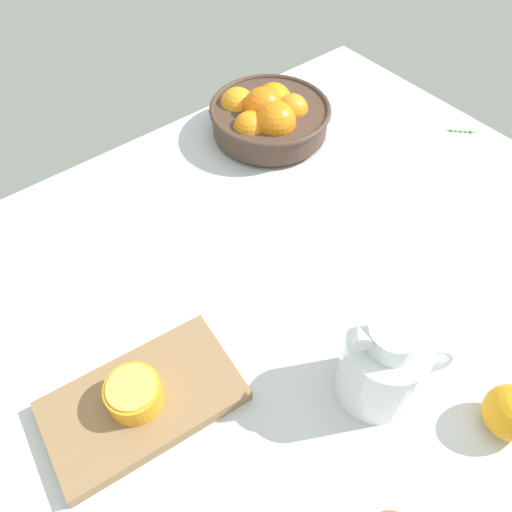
{
  "coord_description": "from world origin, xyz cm",
  "views": [
    {
      "loc": [
        -30.62,
        -38.26,
        71.87
      ],
      "look_at": [
        2.81,
        3.35,
        6.56
      ],
      "focal_mm": 35.48,
      "sensor_mm": 36.0,
      "label": 1
    }
  ],
  "objects_px": {
    "fruit_bowl": "(269,116)",
    "orange_half_0": "(134,393)",
    "cutting_board": "(143,401)",
    "juice_pitcher": "(381,368)",
    "loose_orange_2": "(512,413)"
  },
  "relations": [
    {
      "from": "cutting_board",
      "to": "orange_half_0",
      "type": "height_order",
      "value": "orange_half_0"
    },
    {
      "from": "juice_pitcher",
      "to": "loose_orange_2",
      "type": "bearing_deg",
      "value": -56.22
    },
    {
      "from": "fruit_bowl",
      "to": "loose_orange_2",
      "type": "xyz_separation_m",
      "value": [
        -0.17,
        -0.73,
        -0.01
      ]
    },
    {
      "from": "juice_pitcher",
      "to": "fruit_bowl",
      "type": "bearing_deg",
      "value": 64.87
    },
    {
      "from": "fruit_bowl",
      "to": "orange_half_0",
      "type": "relative_size",
      "value": 3.35
    },
    {
      "from": "cutting_board",
      "to": "orange_half_0",
      "type": "distance_m",
      "value": 0.03
    },
    {
      "from": "cutting_board",
      "to": "orange_half_0",
      "type": "xyz_separation_m",
      "value": [
        -0.01,
        0.0,
        0.03
      ]
    },
    {
      "from": "fruit_bowl",
      "to": "loose_orange_2",
      "type": "relative_size",
      "value": 3.42
    },
    {
      "from": "juice_pitcher",
      "to": "cutting_board",
      "type": "xyz_separation_m",
      "value": [
        -0.28,
        0.19,
        -0.05
      ]
    },
    {
      "from": "fruit_bowl",
      "to": "juice_pitcher",
      "type": "distance_m",
      "value": 0.63
    },
    {
      "from": "fruit_bowl",
      "to": "orange_half_0",
      "type": "height_order",
      "value": "fruit_bowl"
    },
    {
      "from": "juice_pitcher",
      "to": "orange_half_0",
      "type": "distance_m",
      "value": 0.35
    },
    {
      "from": "loose_orange_2",
      "to": "juice_pitcher",
      "type": "bearing_deg",
      "value": 123.78
    },
    {
      "from": "orange_half_0",
      "to": "loose_orange_2",
      "type": "distance_m",
      "value": 0.53
    },
    {
      "from": "orange_half_0",
      "to": "fruit_bowl",
      "type": "bearing_deg",
      "value": 34.05
    }
  ]
}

